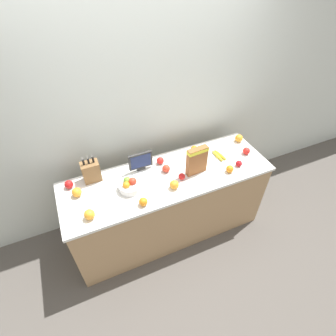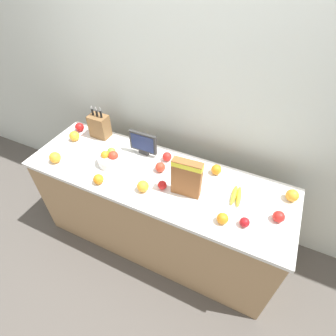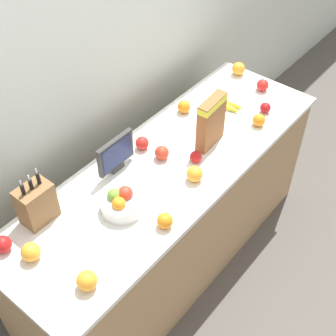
% 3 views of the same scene
% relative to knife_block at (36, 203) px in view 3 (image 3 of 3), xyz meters
% --- Properties ---
extents(ground_plane, '(14.00, 14.00, 0.00)m').
position_rel_knife_block_xyz_m(ground_plane, '(0.68, -0.24, -0.98)').
color(ground_plane, '#514C47').
extents(wall_back, '(9.00, 0.06, 2.60)m').
position_rel_knife_block_xyz_m(wall_back, '(0.68, 0.31, 0.32)').
color(wall_back, silver).
rests_on(wall_back, ground_plane).
extents(counter, '(2.07, 0.67, 0.87)m').
position_rel_knife_block_xyz_m(counter, '(0.68, -0.24, -0.54)').
color(counter, tan).
rests_on(counter, ground_plane).
extents(knife_block, '(0.16, 0.11, 0.30)m').
position_rel_knife_block_xyz_m(knife_block, '(0.00, 0.00, 0.00)').
color(knife_block, brown).
rests_on(knife_block, counter).
extents(small_monitor, '(0.24, 0.03, 0.20)m').
position_rel_knife_block_xyz_m(small_monitor, '(0.47, -0.06, 0.01)').
color(small_monitor, '#2D2D2D').
rests_on(small_monitor, counter).
extents(cereal_box, '(0.21, 0.08, 0.30)m').
position_rel_knife_block_xyz_m(cereal_box, '(0.95, -0.31, 0.06)').
color(cereal_box, brown).
rests_on(cereal_box, counter).
extents(fruit_bowl, '(0.21, 0.21, 0.12)m').
position_rel_knife_block_xyz_m(fruit_bowl, '(0.29, -0.26, -0.06)').
color(fruit_bowl, silver).
rests_on(fruit_bowl, counter).
extents(banana_bunch, '(0.09, 0.19, 0.03)m').
position_rel_knife_block_xyz_m(banana_bunch, '(1.28, -0.19, -0.09)').
color(banana_bunch, yellow).
rests_on(banana_bunch, counter).
extents(apple_rightmost, '(0.08, 0.08, 0.08)m').
position_rel_knife_block_xyz_m(apple_rightmost, '(1.57, -0.27, -0.07)').
color(apple_rightmost, red).
rests_on(apple_rightmost, counter).
extents(apple_by_knife_block, '(0.08, 0.08, 0.08)m').
position_rel_knife_block_xyz_m(apple_by_knife_block, '(-0.22, -0.02, -0.06)').
color(apple_by_knife_block, red).
rests_on(apple_by_knife_block, counter).
extents(apple_rear, '(0.06, 0.06, 0.06)m').
position_rel_knife_block_xyz_m(apple_rear, '(1.39, -0.40, -0.07)').
color(apple_rear, '#A31419').
rests_on(apple_rear, counter).
extents(apple_middle, '(0.08, 0.08, 0.08)m').
position_rel_knife_block_xyz_m(apple_middle, '(0.69, -0.18, -0.06)').
color(apple_middle, red).
rests_on(apple_middle, counter).
extents(apple_near_bananas, '(0.07, 0.07, 0.07)m').
position_rel_knife_block_xyz_m(apple_near_bananas, '(0.78, -0.34, -0.07)').
color(apple_near_bananas, red).
rests_on(apple_near_bananas, counter).
extents(apple_front, '(0.07, 0.07, 0.07)m').
position_rel_knife_block_xyz_m(apple_front, '(0.68, -0.05, -0.07)').
color(apple_front, red).
rests_on(apple_front, counter).
extents(orange_front_left, '(0.08, 0.08, 0.08)m').
position_rel_knife_block_xyz_m(orange_front_left, '(0.34, -0.49, -0.07)').
color(orange_front_left, orange).
rests_on(orange_front_left, counter).
extents(orange_front_center, '(0.09, 0.09, 0.09)m').
position_rel_knife_block_xyz_m(orange_front_center, '(-0.12, -0.45, -0.06)').
color(orange_front_center, orange).
rests_on(orange_front_center, counter).
extents(orange_mid_right, '(0.09, 0.09, 0.09)m').
position_rel_knife_block_xyz_m(orange_mid_right, '(-0.17, -0.15, -0.06)').
color(orange_mid_right, orange).
rests_on(orange_mid_right, counter).
extents(orange_near_bowl, '(0.08, 0.08, 0.08)m').
position_rel_knife_block_xyz_m(orange_near_bowl, '(1.08, -0.02, -0.06)').
color(orange_near_bowl, orange).
rests_on(orange_near_bowl, counter).
extents(orange_front_right, '(0.07, 0.07, 0.07)m').
position_rel_knife_block_xyz_m(orange_front_right, '(1.25, -0.44, -0.07)').
color(orange_front_right, orange).
rests_on(orange_front_right, counter).
extents(orange_mid_left, '(0.09, 0.09, 0.09)m').
position_rel_knife_block_xyz_m(orange_mid_left, '(1.63, -0.05, -0.06)').
color(orange_mid_left, orange).
rests_on(orange_mid_left, counter).
extents(orange_by_cereal, '(0.09, 0.09, 0.09)m').
position_rel_knife_block_xyz_m(orange_by_cereal, '(0.67, -0.42, -0.06)').
color(orange_by_cereal, orange).
rests_on(orange_by_cereal, counter).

